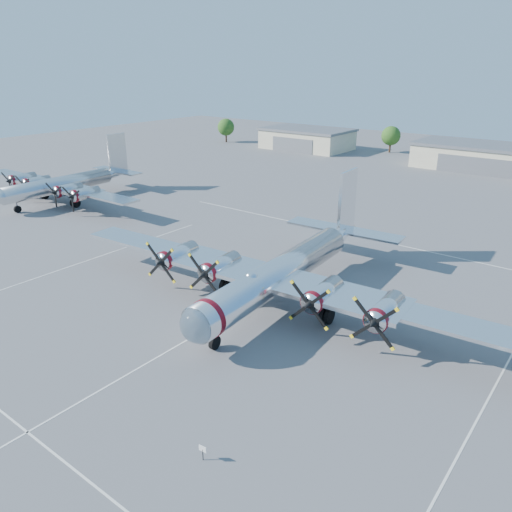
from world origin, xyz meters
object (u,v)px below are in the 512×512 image
Objects in this scene: hangar_west at (307,139)px; hangar_center at (485,157)px; tree_west at (391,136)px; main_bomber_b29 at (285,299)px; info_placard at (203,450)px; tree_far_west at (226,127)px; bomber_west at (68,201)px.

hangar_west is 45.00m from hangar_center.
tree_west is 90.78m from main_bomber_b29.
info_placard is (10.32, -98.93, -2.01)m from hangar_center.
hangar_west reaches higher than info_placard.
tree_west is (20.00, 8.04, 1.51)m from hangar_west.
info_placard is (80.32, -94.96, -3.52)m from tree_far_west.
bomber_west is (-47.78, -70.07, -2.71)m from hangar_center.
main_bomber_b29 is 46.82× the size of info_placard.
tree_far_west is 124.42m from info_placard.
hangar_center is at bearing 89.91° from info_placard.
hangar_west reaches higher than main_bomber_b29.
info_placard is at bearing -84.04° from hangar_center.
tree_west is 0.18× the size of bomber_west.
bomber_west is 37.31× the size of info_placard.
info_placard is (58.11, -28.85, 0.70)m from bomber_west.
hangar_west is at bearing 117.14° from main_bomber_b29.
info_placard is (8.30, -20.40, 0.70)m from main_bomber_b29.
main_bomber_b29 is (47.03, -78.52, -2.71)m from hangar_west.
tree_west is at bearing 103.56° from main_bomber_b29.
hangar_center is at bearing 3.24° from tree_far_west.
tree_west reaches higher than main_bomber_b29.
hangar_center is 0.61× the size of main_bomber_b29.
tree_west is at bearing 72.62° from bomber_west.
tree_far_west reaches higher than bomber_west.
tree_far_west reaches higher than hangar_center.
tree_far_west is 0.14× the size of main_bomber_b29.
hangar_west is 113.36m from info_placard.
hangar_west is 0.79× the size of hangar_center.
main_bomber_b29 is at bearing -59.08° from hangar_west.
tree_far_west is (-25.00, -3.96, 1.51)m from hangar_west.
info_placard is at bearing -27.52° from bomber_west.
main_bomber_b29 is at bearing 106.09° from info_placard.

